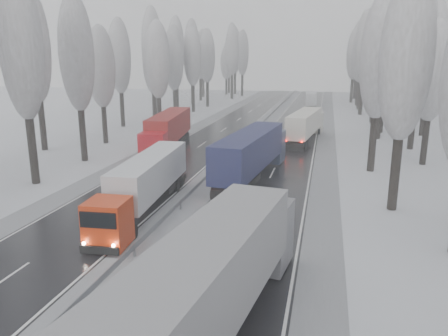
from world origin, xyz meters
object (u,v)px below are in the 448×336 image
at_px(truck_cream_box, 306,124).
at_px(truck_red_white, 146,180).
at_px(truck_grey_tarp, 213,278).
at_px(truck_blue_box, 253,151).
at_px(truck_red_red, 168,130).
at_px(box_truck_distant, 311,99).

relative_size(truck_cream_box, truck_red_white, 1.07).
distance_m(truck_grey_tarp, truck_blue_box, 23.74).
bearing_deg(truck_red_white, truck_red_red, 102.14).
height_order(truck_cream_box, truck_red_white, truck_cream_box).
bearing_deg(truck_cream_box, truck_red_red, -140.18).
bearing_deg(box_truck_distant, truck_red_red, -107.12).
bearing_deg(truck_cream_box, truck_grey_tarp, -84.59).
distance_m(truck_red_white, truck_red_red, 20.82).
xyz_separation_m(truck_cream_box, truck_red_red, (-15.61, -10.02, 0.19)).
xyz_separation_m(truck_blue_box, box_truck_distant, (2.61, 65.78, -1.09)).
relative_size(truck_cream_box, box_truck_distant, 1.97).
relative_size(truck_cream_box, truck_red_red, 0.92).
bearing_deg(truck_red_white, truck_blue_box, 54.38).
distance_m(truck_grey_tarp, truck_red_red, 36.58).
bearing_deg(truck_red_white, truck_cream_box, 67.94).
relative_size(truck_grey_tarp, box_truck_distant, 2.26).
relative_size(truck_blue_box, truck_red_white, 1.18).
bearing_deg(box_truck_distant, truck_red_white, -99.13).
bearing_deg(truck_grey_tarp, box_truck_distant, 97.67).
height_order(box_truck_distant, truck_red_white, truck_red_white).
bearing_deg(truck_blue_box, truck_grey_tarp, -78.08).
xyz_separation_m(truck_blue_box, truck_red_white, (-6.16, -9.95, -0.40)).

